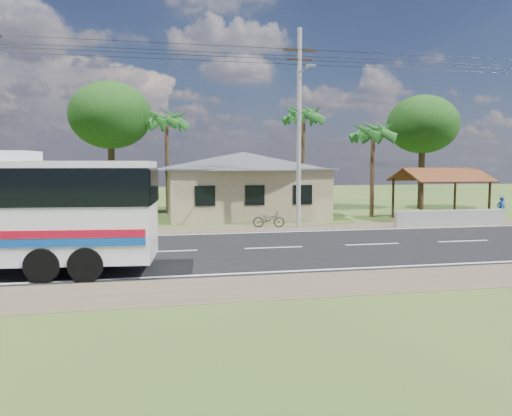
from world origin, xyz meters
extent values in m
plane|color=#2D4C1B|center=(0.00, 0.00, 0.00)|extent=(120.00, 120.00, 0.00)
cube|color=black|center=(0.00, 0.00, 0.01)|extent=(120.00, 10.00, 0.02)
cube|color=brown|center=(0.00, 6.50, 0.01)|extent=(120.00, 3.00, 0.01)
cube|color=brown|center=(0.00, -6.50, 0.01)|extent=(120.00, 3.00, 0.01)
cube|color=silver|center=(0.00, 4.70, 0.03)|extent=(120.00, 0.15, 0.01)
cube|color=silver|center=(0.00, -4.70, 0.03)|extent=(120.00, 0.15, 0.01)
cube|color=silver|center=(0.00, 0.00, 0.03)|extent=(120.00, 0.15, 0.01)
cube|color=tan|center=(1.00, 13.00, 1.60)|extent=(10.00, 8.00, 3.20)
cube|color=#4C4F54|center=(1.00, 13.00, 3.25)|extent=(10.60, 8.60, 0.10)
pyramid|color=#4C4F54|center=(1.00, 13.00, 4.40)|extent=(12.40, 10.00, 1.20)
cube|color=black|center=(-2.00, 8.98, 1.70)|extent=(1.20, 0.08, 1.20)
cube|color=black|center=(1.00, 8.98, 1.70)|extent=(1.20, 0.08, 1.20)
cube|color=black|center=(4.00, 8.98, 1.70)|extent=(1.20, 0.08, 1.20)
cylinder|color=#392414|center=(10.70, 6.70, 1.30)|extent=(0.16, 0.16, 2.60)
cylinder|color=#392414|center=(10.70, 10.30, 1.30)|extent=(0.16, 0.16, 2.60)
cylinder|color=#392414|center=(15.30, 6.70, 1.30)|extent=(0.16, 0.16, 2.60)
cylinder|color=#392414|center=(15.30, 10.30, 1.30)|extent=(0.16, 0.16, 2.60)
cube|color=brown|center=(13.00, 7.40, 2.90)|extent=(5.20, 2.28, 0.90)
cube|color=brown|center=(13.00, 9.60, 2.90)|extent=(5.20, 2.28, 0.90)
cube|color=#392414|center=(13.00, 8.50, 3.25)|extent=(5.20, 0.12, 0.12)
cube|color=#9E9E99|center=(12.00, 5.60, 0.45)|extent=(7.00, 0.30, 0.90)
cylinder|color=#9E9E99|center=(3.00, 6.50, 5.50)|extent=(0.26, 0.26, 11.00)
cube|color=#392414|center=(3.00, 6.50, 9.80)|extent=(1.80, 0.12, 0.12)
cube|color=#392414|center=(3.00, 6.50, 9.30)|extent=(1.40, 0.10, 0.10)
cylinder|color=gray|center=(3.00, 5.50, 8.60)|extent=(0.08, 2.00, 0.08)
cube|color=gray|center=(3.00, 4.50, 8.60)|extent=(0.50, 0.18, 0.12)
cylinder|color=black|center=(-5.00, 6.50, 9.60)|extent=(16.00, 0.02, 0.02)
cylinder|color=black|center=(10.50, 6.50, 9.60)|extent=(15.00, 0.02, 0.02)
cylinder|color=#47301E|center=(9.50, 11.00, 3.00)|extent=(0.28, 0.28, 6.00)
cylinder|color=#47301E|center=(6.00, 15.50, 3.75)|extent=(0.28, 0.28, 7.50)
cylinder|color=#47301E|center=(-4.00, 16.00, 3.50)|extent=(0.28, 0.28, 7.00)
cylinder|color=#47301E|center=(-8.00, 18.00, 2.97)|extent=(0.50, 0.50, 5.95)
ellipsoid|color=#14340E|center=(-8.00, 18.00, 7.15)|extent=(6.00, 6.00, 4.92)
cylinder|color=#47301E|center=(16.00, 16.00, 2.80)|extent=(0.50, 0.50, 5.60)
ellipsoid|color=#14340E|center=(16.00, 16.00, 6.72)|extent=(5.60, 5.60, 4.59)
cylinder|color=black|center=(-8.28, -4.65, 0.53)|extent=(1.09, 0.48, 1.06)
cylinder|color=black|center=(-8.03, -2.23, 0.53)|extent=(1.09, 0.48, 1.06)
cylinder|color=black|center=(-7.01, -4.78, 0.53)|extent=(1.09, 0.48, 1.06)
cylinder|color=black|center=(-6.76, -2.36, 0.53)|extent=(1.09, 0.48, 1.06)
imported|color=black|center=(1.37, 6.87, 0.46)|extent=(1.84, 0.91, 0.93)
imported|color=navy|center=(16.07, 6.61, 0.80)|extent=(0.60, 0.41, 1.60)
camera|label=1|loc=(-4.96, -20.41, 3.55)|focal=35.00mm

